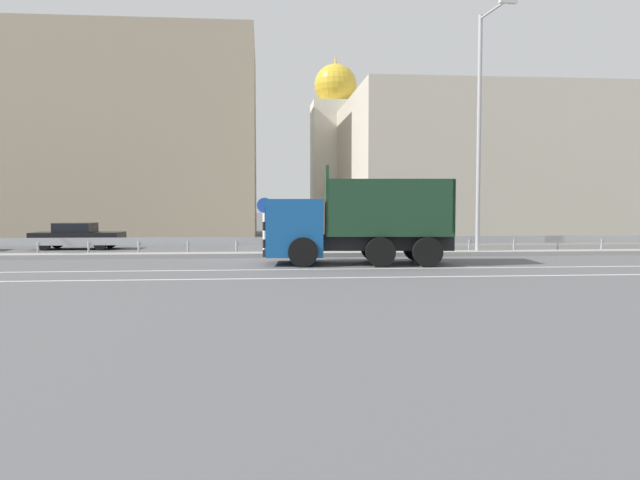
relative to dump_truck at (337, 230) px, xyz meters
name	(u,v)px	position (x,y,z in m)	size (l,w,h in m)	color
ground_plane	(288,262)	(-1.77, 0.99, -1.25)	(320.00, 320.00, 0.00)	#565659
lane_strip_0	(368,269)	(0.82, -1.87, -1.25)	(66.53, 0.16, 0.01)	silver
lane_strip_1	(382,277)	(0.82, -4.38, -1.25)	(66.53, 0.16, 0.01)	silver
median_island	(285,254)	(-1.77, 3.39, -1.16)	(36.59, 1.10, 0.18)	gray
median_guardrail	(284,242)	(-1.77, 4.38, -0.68)	(66.53, 0.09, 0.78)	#9EA0A5
dump_truck	(337,230)	(0.00, 0.00, 0.00)	(6.92, 3.15, 3.53)	#144C8C
median_road_sign	(265,226)	(-2.62, 3.39, 0.03)	(0.68, 0.16, 2.48)	white
street_lamp_1	(481,123)	(6.57, 3.37, 4.40)	(0.71, 2.69, 10.21)	#ADADB2
parked_car_3	(78,236)	(-11.70, 8.74, -0.59)	(4.28, 1.99, 1.29)	black
background_building_0	(90,140)	(-14.10, 20.30, 5.21)	(21.90, 11.61, 12.92)	tan
background_building_1	(489,170)	(12.10, 17.27, 3.21)	(18.60, 15.28, 8.93)	beige
church_tower	(335,151)	(2.88, 24.90, 5.02)	(3.60, 3.60, 13.71)	silver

